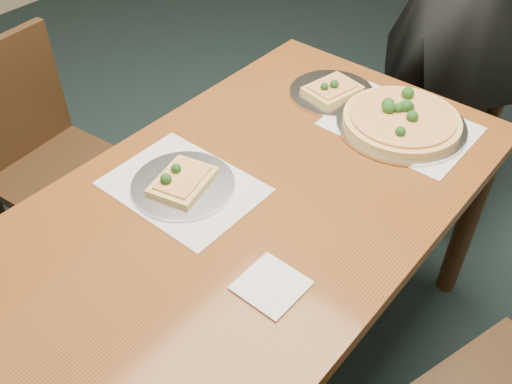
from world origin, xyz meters
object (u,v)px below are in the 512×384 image
Objects in this scene: dining_table at (256,216)px; pizza_pan at (401,120)px; chair_far at (447,92)px; slice_plate_near at (183,183)px; slice_plate_far at (332,91)px; chair_left at (43,153)px.

pizza_pan reaches higher than dining_table.
slice_plate_near is at bearing -104.66° from chair_far.
chair_left is at bearing -139.40° from slice_plate_far.
slice_plate_near is 0.64m from slice_plate_far.
chair_far is 1.31m from slice_plate_near.
pizza_pan is (1.03, 0.64, 0.26)m from chair_left.
pizza_pan is (0.15, 0.51, 0.11)m from dining_table.
chair_left is 1.04m from slice_plate_far.
chair_far is 2.31× the size of pizza_pan.
slice_plate_near is (-0.21, -1.27, 0.25)m from chair_far.
dining_table is 0.55m from slice_plate_far.
dining_table is 1.65× the size of chair_left.
chair_far is (0.05, 1.16, -0.14)m from dining_table.
chair_far is 0.70m from slice_plate_far.
dining_table is at bearing -77.70° from slice_plate_far.
slice_plate_far is (0.77, 0.66, 0.25)m from chair_left.
slice_plate_far is at bearing -109.55° from chair_far.
slice_plate_far reaches higher than dining_table.
pizza_pan reaches higher than slice_plate_near.
slice_plate_near is at bearing -94.49° from slice_plate_far.
pizza_pan is 1.41× the size of slice_plate_near.
chair_far reaches higher than pizza_pan.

